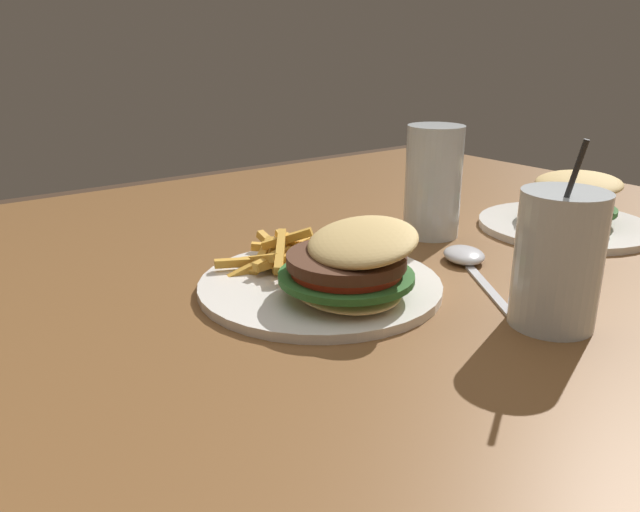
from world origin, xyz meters
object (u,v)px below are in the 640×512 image
at_px(beer_glass, 433,183).
at_px(juice_glass, 557,265).
at_px(meal_plate_far, 568,210).
at_px(meal_plate_near, 335,272).
at_px(spoon, 466,257).

height_order(beer_glass, juice_glass, juice_glass).
bearing_deg(meal_plate_far, beer_glass, -118.54).
bearing_deg(juice_glass, beer_glass, 156.07).
bearing_deg(meal_plate_near, beer_glass, 110.79).
bearing_deg(beer_glass, meal_plate_far, 61.46).
xyz_separation_m(meal_plate_near, spoon, (0.02, 0.19, -0.02)).
xyz_separation_m(meal_plate_near, meal_plate_far, (0.00, 0.42, -0.00)).
distance_m(juice_glass, meal_plate_far, 0.35).
bearing_deg(meal_plate_near, meal_plate_far, 89.34).
xyz_separation_m(spoon, meal_plate_far, (-0.01, 0.23, 0.02)).
distance_m(meal_plate_near, spoon, 0.19).
bearing_deg(juice_glass, meal_plate_far, 120.01).
xyz_separation_m(beer_glass, meal_plate_far, (0.10, 0.18, -0.05)).
bearing_deg(meal_plate_far, spoon, -87.36).
distance_m(meal_plate_near, meal_plate_far, 0.42).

